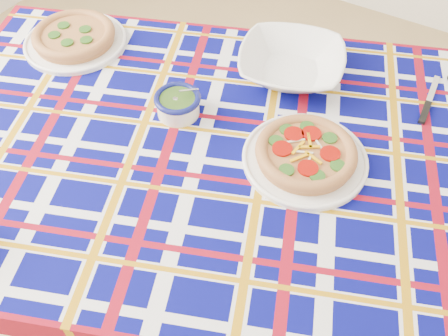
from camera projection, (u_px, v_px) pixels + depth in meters
The scene contains 7 objects.
dining_table at pixel (232, 168), 1.19m from camera, with size 1.69×1.38×0.69m.
tablecloth at pixel (233, 162), 1.17m from camera, with size 1.49×0.94×0.10m, color #050760, non-canonical shape.
main_focaccia_plate at pixel (306, 153), 1.09m from camera, with size 0.29×0.29×0.06m, color #AB6D3C, non-canonical shape.
pesto_bowl at pixel (178, 103), 1.18m from camera, with size 0.11×0.11×0.07m, color #203D10, non-canonical shape.
serving_bowl at pixel (291, 64), 1.28m from camera, with size 0.27×0.27×0.07m, color white.
second_focaccia_plate at pixel (74, 36), 1.36m from camera, with size 0.29×0.29×0.05m, color #AB6D3C, non-canonical shape.
table_knife at pixel (433, 90), 1.25m from camera, with size 0.20×0.02×0.01m, color silver, non-canonical shape.
Camera 1 is at (0.26, -0.48, 1.53)m, focal length 40.00 mm.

